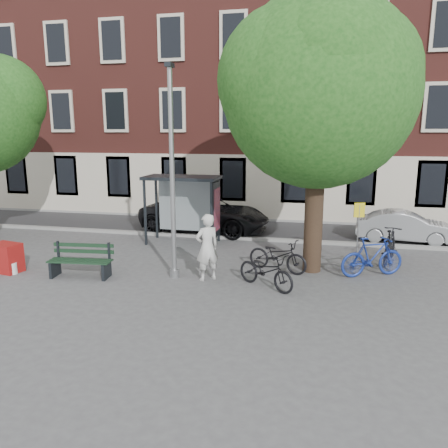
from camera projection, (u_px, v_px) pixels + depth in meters
name	position (u px, v px, depth m)	size (l,w,h in m)	color
ground	(175.00, 277.00, 13.10)	(90.00, 90.00, 0.00)	#4C4C4F
road	(224.00, 228.00, 19.79)	(40.00, 4.00, 0.01)	#28282B
curb_near	(214.00, 237.00, 17.86)	(40.00, 0.25, 0.12)	gray
curb_far	(233.00, 218.00, 21.69)	(40.00, 0.25, 0.12)	gray
building_row	(248.00, 81.00, 24.07)	(30.00, 8.00, 14.00)	brown
lamppost	(172.00, 185.00, 12.52)	(0.28, 0.35, 6.11)	#9EA0A3
tree_right	(320.00, 84.00, 12.42)	(5.76, 5.60, 8.20)	black
bus_shelter	(193.00, 194.00, 16.75)	(2.85, 1.45, 2.62)	#1E2328
painter	(207.00, 247.00, 12.66)	(0.72, 0.47, 1.97)	silver
bench	(81.00, 262.00, 13.05)	(1.93, 0.79, 0.97)	#1E2328
bike_a	(278.00, 255.00, 13.53)	(0.68, 1.96, 1.03)	black
bike_b	(372.00, 257.00, 13.04)	(0.57, 2.02, 1.22)	navy
bike_c	(266.00, 271.00, 12.08)	(0.66, 1.90, 1.00)	black
bike_d	(390.00, 245.00, 14.42)	(0.55, 1.95, 1.17)	black
car_dark	(205.00, 214.00, 18.95)	(2.55, 5.53, 1.54)	black
car_silver	(405.00, 227.00, 17.19)	(1.29, 3.69, 1.22)	#9A9DA1
red_stand	(6.00, 258.00, 13.51)	(0.90, 0.60, 0.90)	maroon
blue_crate	(5.00, 256.00, 14.94)	(0.55, 0.40, 0.20)	navy
bucket_b	(12.00, 268.00, 13.33)	(0.28, 0.28, 0.36)	white
bucket_c	(6.00, 262.00, 13.97)	(0.28, 0.28, 0.36)	silver
notice_sign	(359.00, 219.00, 13.88)	(0.35, 0.15, 2.08)	#9EA0A3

